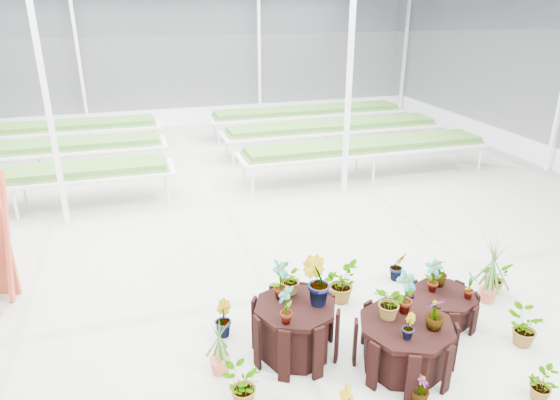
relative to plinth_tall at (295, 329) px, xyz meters
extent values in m
plane|color=gray|center=(-0.14, 1.06, -0.36)|extent=(24.00, 24.00, 0.00)
cylinder|color=black|center=(0.00, 0.00, 0.00)|extent=(1.27, 1.27, 0.72)
cylinder|color=black|center=(1.20, -0.60, -0.05)|extent=(1.53, 1.53, 0.62)
cylinder|color=black|center=(2.20, 0.10, -0.15)|extent=(1.16, 1.16, 0.42)
imported|color=#3A6124|center=(-0.14, 0.18, 0.63)|extent=(0.34, 0.34, 0.54)
imported|color=#3A6124|center=(0.25, -0.03, 0.67)|extent=(0.44, 0.43, 0.62)
imported|color=#3A6124|center=(0.01, 0.27, 0.55)|extent=(0.36, 0.32, 0.38)
imported|color=#3A6124|center=(-0.21, -0.30, 0.60)|extent=(0.21, 0.28, 0.48)
imported|color=#3A6124|center=(1.05, -0.45, 0.48)|extent=(0.41, 0.45, 0.43)
imported|color=#3A6124|center=(1.45, -0.77, 0.46)|extent=(0.28, 0.28, 0.40)
imported|color=#3A6124|center=(1.27, -0.40, 0.55)|extent=(0.35, 0.29, 0.58)
imported|color=#3A6124|center=(1.06, -0.84, 0.42)|extent=(0.21, 0.22, 0.31)
imported|color=#3A6124|center=(2.07, 0.22, 0.29)|extent=(0.30, 0.28, 0.47)
imported|color=#3A6124|center=(2.45, -0.09, 0.28)|extent=(0.24, 0.28, 0.44)
imported|color=#3A6124|center=(2.25, 0.33, 0.26)|extent=(0.30, 0.30, 0.41)
imported|color=#3A6124|center=(-0.83, -0.66, -0.12)|extent=(0.49, 0.45, 0.48)
imported|color=#3A6124|center=(-0.80, 0.64, -0.11)|extent=(0.24, 0.29, 0.51)
imported|color=#3A6124|center=(1.08, -1.19, -0.17)|extent=(0.28, 0.28, 0.38)
imported|color=#3A6124|center=(2.40, -1.52, -0.17)|extent=(0.42, 0.44, 0.39)
imported|color=#3A6124|center=(2.89, -0.67, -0.11)|extent=(0.59, 0.60, 0.51)
imported|color=#3A6124|center=(3.38, 0.51, -0.12)|extent=(0.55, 0.52, 0.49)
imported|color=#3A6124|center=(2.14, 1.25, -0.11)|extent=(0.28, 0.23, 0.49)
imported|color=#3A6124|center=(1.03, 0.96, -0.06)|extent=(0.67, 0.70, 0.60)
camera|label=1|loc=(-1.65, -4.91, 3.84)|focal=32.00mm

